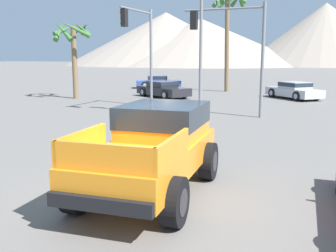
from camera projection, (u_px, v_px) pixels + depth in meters
The scene contains 11 objects.
ground_plane at pixel (147, 195), 8.61m from camera, with size 320.00×320.00×0.00m, color slate.
orange_pickup_truck at pixel (155, 143), 8.81m from camera, with size 2.63×5.04×1.89m.
parked_car_dark at pixel (163, 89), 28.73m from camera, with size 4.75×3.77×1.15m.
parked_car_blue at pixel (158, 82), 36.90m from camera, with size 4.51×3.53×1.17m.
parked_car_silver at pixel (294, 90), 27.70m from camera, with size 4.26×4.27×1.19m.
traffic_light_main at pixel (231, 38), 19.34m from camera, with size 4.08×0.38×5.52m.
traffic_light_crosswalk at pixel (140, 38), 21.82m from camera, with size 0.38×3.67×5.67m.
street_lamp_post at pixel (201, 11), 17.89m from camera, with size 0.90×0.24×8.46m.
palm_tree_tall at pixel (228, 16), 32.31m from camera, with size 2.86×2.88×8.29m.
palm_tree_short at pixel (72, 39), 27.24m from camera, with size 2.98×2.89×5.44m.
distant_mountain_range at pixel (231, 40), 123.84m from camera, with size 116.00×67.36×18.52m.
Camera 1 is at (3.61, -7.38, 3.01)m, focal length 42.00 mm.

